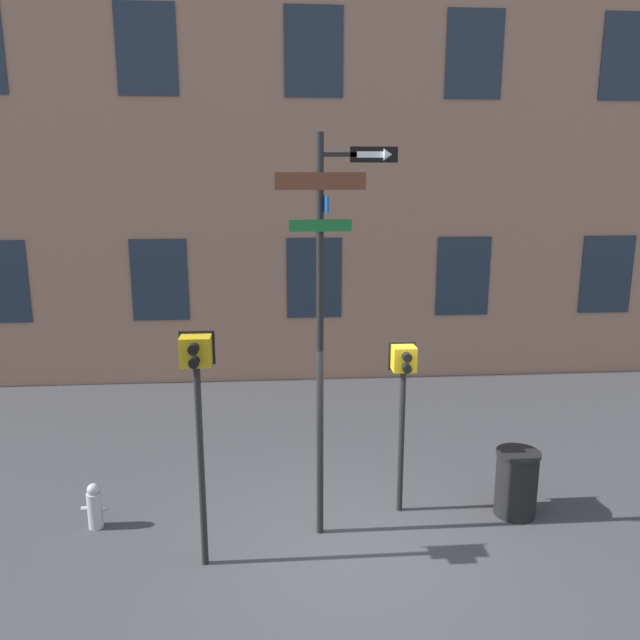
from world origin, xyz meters
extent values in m
plane|color=#38383A|center=(0.00, 0.00, 0.00)|extent=(60.00, 60.00, 0.00)
cube|color=#936B56|center=(0.00, 7.20, 7.16)|extent=(24.00, 0.60, 14.31)
cube|color=#1E2838|center=(-3.43, 6.88, 2.39)|extent=(1.24, 0.03, 1.81)
cube|color=#1E2838|center=(0.00, 6.88, 2.39)|extent=(1.24, 0.03, 1.81)
cube|color=#1E2838|center=(3.43, 6.88, 2.39)|extent=(1.24, 0.03, 1.81)
cube|color=#1E2838|center=(6.86, 6.88, 2.39)|extent=(1.24, 0.03, 1.81)
cube|color=#1E2838|center=(-3.43, 6.88, 7.16)|extent=(1.24, 0.03, 1.81)
cube|color=#1E2838|center=(0.00, 6.88, 7.16)|extent=(1.24, 0.03, 1.81)
cube|color=#1E2838|center=(3.43, 6.88, 7.16)|extent=(1.24, 0.03, 1.81)
cube|color=#1E2838|center=(6.86, 6.88, 7.16)|extent=(1.24, 0.03, 1.81)
cylinder|color=black|center=(-0.38, 0.45, 2.55)|extent=(0.09, 0.09, 5.11)
cube|color=black|center=(-0.07, 0.45, 4.85)|extent=(0.63, 0.05, 0.05)
cube|color=brown|center=(-0.38, 0.39, 4.55)|extent=(1.06, 0.02, 0.20)
cube|color=#14478C|center=(-0.32, 0.45, 4.29)|extent=(0.02, 0.77, 0.19)
cube|color=#196B2D|center=(-0.38, 0.39, 4.05)|extent=(0.74, 0.02, 0.14)
cube|color=black|center=(0.25, 0.43, 4.85)|extent=(0.56, 0.02, 0.18)
cube|color=white|center=(0.21, 0.42, 4.85)|extent=(0.32, 0.01, 0.07)
cone|color=white|center=(0.41, 0.42, 4.85)|extent=(0.10, 0.14, 0.14)
cylinder|color=black|center=(-1.83, -0.13, 1.26)|extent=(0.08, 0.08, 2.52)
cube|color=gold|center=(-1.83, -0.13, 2.69)|extent=(0.34, 0.26, 0.34)
cube|color=black|center=(-1.83, 0.01, 2.69)|extent=(0.40, 0.02, 0.40)
cylinder|color=black|center=(-1.83, -0.32, 2.77)|extent=(0.12, 0.12, 0.12)
cylinder|color=black|center=(-1.83, -0.32, 2.62)|extent=(0.12, 0.12, 0.12)
cylinder|color=orange|center=(-1.83, -0.27, 2.77)|extent=(0.09, 0.01, 0.09)
cylinder|color=black|center=(0.78, 0.92, 1.03)|extent=(0.08, 0.08, 2.07)
cube|color=gold|center=(0.78, 0.92, 2.23)|extent=(0.31, 0.26, 0.33)
cube|color=black|center=(0.78, 1.06, 2.23)|extent=(0.37, 0.02, 0.39)
cylinder|color=black|center=(0.78, 0.73, 2.31)|extent=(0.12, 0.12, 0.12)
cylinder|color=black|center=(0.78, 0.73, 2.16)|extent=(0.12, 0.12, 0.12)
cylinder|color=silver|center=(0.78, 0.79, 2.31)|extent=(0.09, 0.01, 0.09)
cylinder|color=#A5A5A8|center=(-3.38, 0.81, 0.25)|extent=(0.20, 0.20, 0.50)
sphere|color=#A5A5A8|center=(-3.38, 0.81, 0.55)|extent=(0.17, 0.17, 0.17)
cylinder|color=#A5A5A8|center=(-3.51, 0.81, 0.27)|extent=(0.08, 0.07, 0.07)
cylinder|color=#A5A5A8|center=(-3.24, 0.81, 0.27)|extent=(0.08, 0.07, 0.07)
cylinder|color=black|center=(2.37, 0.70, 0.45)|extent=(0.57, 0.57, 0.89)
cylinder|color=black|center=(2.37, 0.70, 0.91)|extent=(0.60, 0.60, 0.04)
camera|label=1|loc=(-0.97, -6.97, 4.59)|focal=35.00mm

